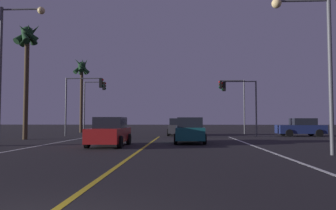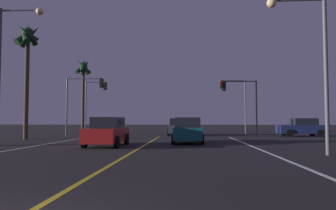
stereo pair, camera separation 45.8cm
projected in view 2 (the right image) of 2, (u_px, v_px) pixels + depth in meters
lane_edge_right at (279, 157)px, 12.61m from camera, size 0.16×30.80×0.01m
lane_center_divider at (126, 156)px, 13.01m from camera, size 0.16×30.80×0.01m
car_oncoming at (107, 132)px, 18.13m from camera, size 2.02×4.30×1.70m
car_ahead_far at (178, 127)px, 30.79m from camera, size 2.02×4.30×1.70m
car_lead_same_lane at (188, 131)px, 20.51m from camera, size 2.02×4.30×1.70m
car_crossing_side at (302, 128)px, 28.93m from camera, size 4.30×2.02×1.70m
traffic_light_near_right at (239, 95)px, 28.58m from camera, size 3.28×0.36×5.19m
traffic_light_near_left at (85, 93)px, 29.52m from camera, size 3.71×0.36×5.58m
traffic_light_far_right at (234, 94)px, 34.07m from camera, size 2.89×0.36×5.99m
traffic_light_far_left at (95, 96)px, 35.05m from camera, size 2.57×0.36×5.91m
street_lamp_right_near at (310, 51)px, 13.56m from camera, size 2.60×0.44×7.03m
street_lamp_left_mid at (9, 57)px, 18.46m from camera, size 2.74×0.44×8.31m
palm_tree_left_mid at (27, 46)px, 24.81m from camera, size 2.31×2.25×9.42m
palm_tree_left_far at (83, 73)px, 38.33m from camera, size 2.13×2.26×9.25m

